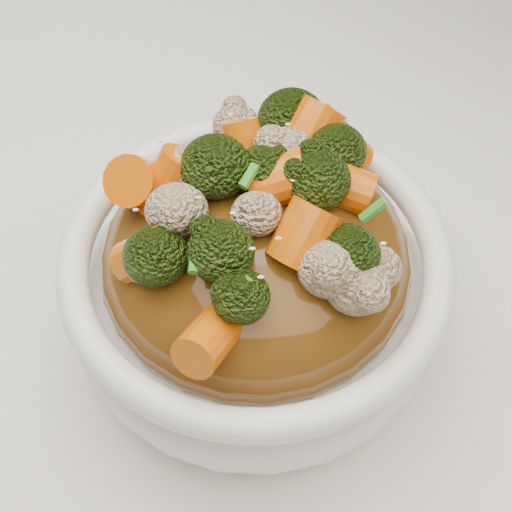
{
  "coord_description": "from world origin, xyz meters",
  "views": [
    {
      "loc": [
        -0.01,
        -0.24,
        1.15
      ],
      "look_at": [
        0.01,
        -0.0,
        0.83
      ],
      "focal_mm": 50.0,
      "sensor_mm": 36.0,
      "label": 1
    }
  ],
  "objects_px": {
    "dining_table": "(250,504)",
    "bowl": "(256,289)",
    "carrots": "(256,183)",
    "broccoli": "(256,185)"
  },
  "relations": [
    {
      "from": "carrots",
      "to": "bowl",
      "type": "bearing_deg",
      "value": 135.0
    },
    {
      "from": "bowl",
      "to": "broccoli",
      "type": "bearing_deg",
      "value": -45.0
    },
    {
      "from": "dining_table",
      "to": "carrots",
      "type": "height_order",
      "value": "carrots"
    },
    {
      "from": "dining_table",
      "to": "broccoli",
      "type": "bearing_deg",
      "value": -25.59
    },
    {
      "from": "dining_table",
      "to": "carrots",
      "type": "bearing_deg",
      "value": -25.59
    },
    {
      "from": "dining_table",
      "to": "bowl",
      "type": "distance_m",
      "value": 0.42
    },
    {
      "from": "dining_table",
      "to": "broccoli",
      "type": "xyz_separation_m",
      "value": [
        0.01,
        -0.0,
        0.51
      ]
    },
    {
      "from": "bowl",
      "to": "carrots",
      "type": "bearing_deg",
      "value": -45.0
    },
    {
      "from": "dining_table",
      "to": "bowl",
      "type": "bearing_deg",
      "value": -25.59
    },
    {
      "from": "dining_table",
      "to": "bowl",
      "type": "relative_size",
      "value": 5.47
    }
  ]
}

